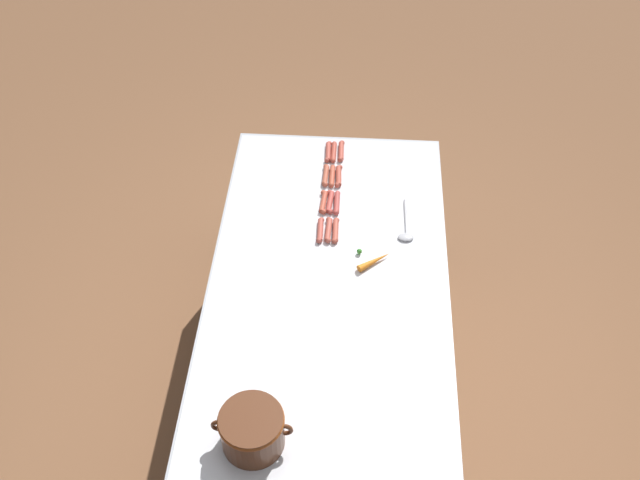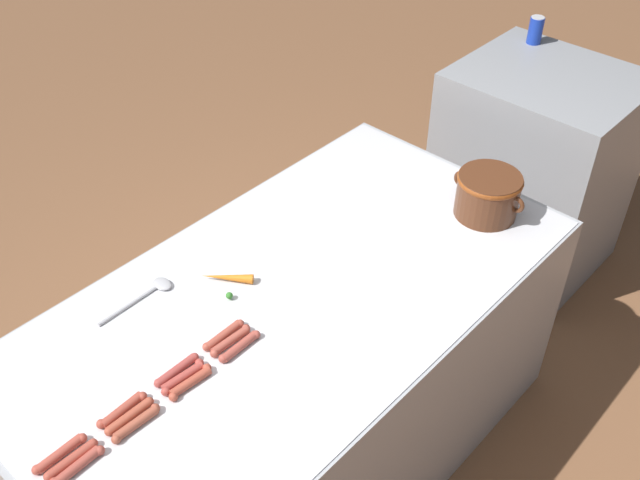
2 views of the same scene
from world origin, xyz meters
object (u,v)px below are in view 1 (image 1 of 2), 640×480
object	(u,v)px
hot_dog_2	(337,203)
hot_dog_8	(328,152)
hot_dog_11	(320,230)
bean_pot	(252,429)
hot_dog_4	(334,152)
hot_dog_0	(341,151)
hot_dog_3	(336,231)
carrot	(374,260)
hot_dog_10	(323,202)
hot_dog_7	(328,230)
serving_spoon	(406,230)
hot_dog_6	(330,202)
hot_dog_9	(326,175)
hot_dog_1	(339,176)
hot_dog_5	(332,176)

from	to	relation	value
hot_dog_2	hot_dog_8	size ratio (longest dim) A/B	1.00
hot_dog_11	bean_pot	size ratio (longest dim) A/B	0.54
hot_dog_2	hot_dog_4	distance (m)	0.37
hot_dog_0	hot_dog_11	size ratio (longest dim) A/B	1.00
hot_dog_0	bean_pot	bearing A→B (deg)	81.48
hot_dog_3	hot_dog_11	distance (m)	0.07
hot_dog_2	bean_pot	size ratio (longest dim) A/B	0.54
hot_dog_0	carrot	bearing A→B (deg)	103.49
hot_dog_10	carrot	world-z (taller)	carrot
hot_dog_2	hot_dog_7	bearing A→B (deg)	80.71
hot_dog_4	bean_pot	size ratio (longest dim) A/B	0.54
hot_dog_7	serving_spoon	distance (m)	0.35
hot_dog_4	bean_pot	xyz separation A→B (m)	(0.20, 1.58, 0.08)
hot_dog_2	carrot	bearing A→B (deg)	116.88
hot_dog_6	hot_dog_9	distance (m)	0.19
hot_dog_10	hot_dog_11	world-z (taller)	same
hot_dog_3	carrot	bearing A→B (deg)	135.67
hot_dog_0	hot_dog_2	distance (m)	0.37
hot_dog_10	hot_dog_11	distance (m)	0.18
hot_dog_8	bean_pot	world-z (taller)	bean_pot
hot_dog_7	hot_dog_9	size ratio (longest dim) A/B	1.00
hot_dog_1	hot_dog_4	distance (m)	0.18
hot_dog_8	hot_dog_9	distance (m)	0.18
hot_dog_6	serving_spoon	distance (m)	0.38
hot_dog_2	hot_dog_6	world-z (taller)	same
hot_dog_1	hot_dog_9	bearing A→B (deg)	-0.84
hot_dog_4	hot_dog_10	xyz separation A→B (m)	(0.03, 0.36, 0.00)
hot_dog_1	hot_dog_3	bearing A→B (deg)	90.51
hot_dog_1	hot_dog_4	bearing A→B (deg)	-79.57
hot_dog_7	hot_dog_10	bearing A→B (deg)	-79.43
hot_dog_1	carrot	world-z (taller)	carrot
hot_dog_0	hot_dog_5	xyz separation A→B (m)	(0.04, 0.19, 0.00)
hot_dog_5	serving_spoon	distance (m)	0.49
bean_pot	hot_dog_0	bearing A→B (deg)	-98.52
hot_dog_1	hot_dog_6	distance (m)	0.18
serving_spoon	hot_dog_6	bearing A→B (deg)	-24.04
hot_dog_1	hot_dog_5	bearing A→B (deg)	2.26
hot_dog_9	serving_spoon	bearing A→B (deg)	138.36
hot_dog_0	hot_dog_2	bearing A→B (deg)	89.47
bean_pot	hot_dog_2	bearing A→B (deg)	-100.91
hot_dog_1	hot_dog_8	size ratio (longest dim) A/B	1.00
hot_dog_0	hot_dog_1	distance (m)	0.19
hot_dog_6	hot_dog_0	bearing A→B (deg)	-95.53
hot_dog_8	carrot	distance (m)	0.75
hot_dog_1	hot_dog_10	xyz separation A→B (m)	(0.06, 0.18, 0.00)
hot_dog_1	hot_dog_6	bearing A→B (deg)	80.08
hot_dog_5	hot_dog_8	size ratio (longest dim) A/B	1.00
hot_dog_5	carrot	world-z (taller)	carrot
hot_dog_3	hot_dog_4	xyz separation A→B (m)	(0.04, -0.54, 0.00)
hot_dog_11	hot_dog_5	bearing A→B (deg)	-95.29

